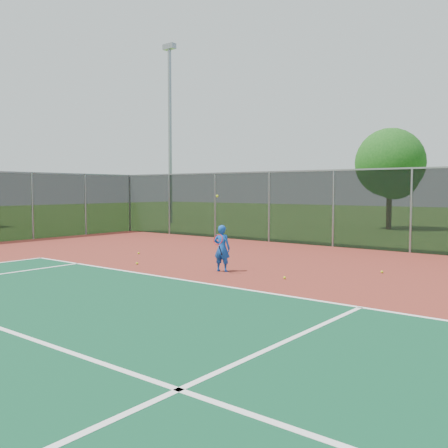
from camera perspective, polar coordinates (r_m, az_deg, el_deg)
name	(u,v)px	position (r m, az deg, el deg)	size (l,w,h in m)	color
ground	(175,325)	(8.61, -5.64, -11.37)	(120.00, 120.00, 0.00)	#34611B
court_apron	(245,303)	(10.09, 2.39, -8.99)	(30.00, 20.00, 0.02)	maroon
court_green	(62,444)	(5.04, -18.06, -22.76)	(22.00, 13.00, 0.01)	#104C2D
court_lines	(186,386)	(5.99, -4.36, -18.03)	(22.10, 13.05, 0.00)	white
fence_back	(411,209)	(18.87, 20.60, 1.58)	(30.00, 0.06, 3.03)	black
tennis_player	(222,248)	(13.67, -0.24, -2.77)	(0.59, 0.62, 2.10)	#1248AD
practice_ball_0	(285,278)	(12.70, 6.94, -6.11)	(0.07, 0.07, 0.07)	#BDD018
practice_ball_1	(382,272)	(14.13, 17.60, -5.24)	(0.07, 0.07, 0.07)	#BDD018
practice_ball_2	(137,263)	(15.23, -9.90, -4.45)	(0.07, 0.07, 0.07)	#BDD018
practice_ball_4	(139,253)	(17.63, -9.73, -3.30)	(0.07, 0.07, 0.07)	#BDD018
floodlight_nw	(170,123)	(33.99, -6.20, 11.42)	(0.90, 0.40, 11.81)	gray
tree_back_left	(391,166)	(29.80, 18.56, 6.32)	(3.90, 3.90, 5.72)	#3C2815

